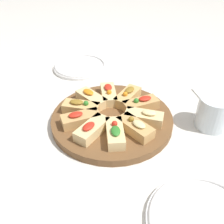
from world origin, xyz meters
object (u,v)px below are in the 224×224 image
plate_right (80,66)px  water_glass (213,112)px  napkin_stack (215,96)px  serving_board (112,119)px  plate_left (205,223)px

plate_right → water_glass: (-0.47, -0.12, 0.03)m
plate_right → napkin_stack: bearing=-148.3°
serving_board → napkin_stack: 0.33m
serving_board → water_glass: bearing=-127.1°
water_glass → napkin_stack: (0.08, -0.12, -0.04)m
serving_board → plate_left: serving_board is taller
water_glass → napkin_stack: size_ratio=0.73×
plate_right → napkin_stack: (-0.39, -0.24, -0.00)m
plate_left → water_glass: size_ratio=2.44×
plate_left → napkin_stack: plate_left is taller
water_glass → plate_left: bearing=127.4°
plate_left → water_glass: 0.29m
serving_board → plate_right: (0.32, -0.08, -0.00)m
serving_board → napkin_stack: serving_board is taller
plate_right → water_glass: size_ratio=2.25×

